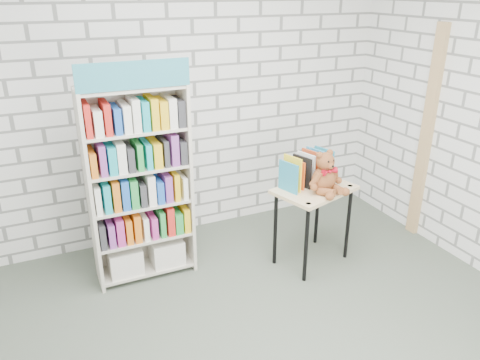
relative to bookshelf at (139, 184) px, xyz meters
name	(u,v)px	position (x,y,z in m)	size (l,w,h in m)	color
ground	(265,354)	(0.50, -1.36, -0.86)	(4.50, 4.50, 0.00)	#495346
room_shell	(272,105)	(0.50, -1.36, 0.92)	(4.52, 4.02, 2.81)	silver
bookshelf	(139,184)	(0.00, 0.00, 0.00)	(0.84, 0.33, 1.90)	beige
display_table	(314,199)	(1.45, -0.44, -0.23)	(0.80, 0.65, 0.74)	#DFBC86
table_books	(306,170)	(1.42, -0.34, 0.02)	(0.52, 0.34, 0.29)	teal
teddy_bear	(326,176)	(1.49, -0.54, 0.02)	(0.34, 0.32, 0.37)	brown
door_trim	(426,136)	(2.73, -0.41, 0.19)	(0.05, 0.12, 2.10)	tan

